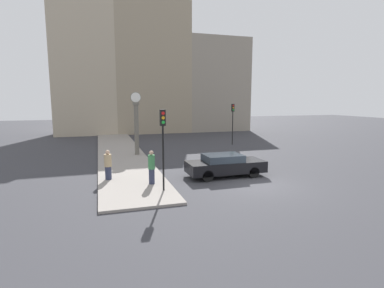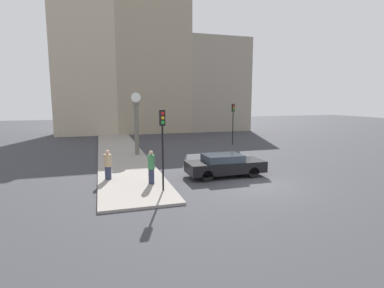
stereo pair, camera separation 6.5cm
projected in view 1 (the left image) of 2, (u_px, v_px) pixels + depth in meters
ground_plane at (256, 184)px, 15.99m from camera, size 120.00×120.00×0.00m
sidewalk_corner at (120, 153)px, 25.22m from camera, size 3.64×27.47×0.12m
building_row at (151, 73)px, 40.66m from camera, size 26.32×5.00×17.79m
sedan_car at (225, 165)px, 17.52m from camera, size 4.56×1.81×1.32m
traffic_light_near at (163, 133)px, 14.07m from camera, size 0.26×0.24×3.90m
traffic_light_far at (233, 116)px, 29.75m from camera, size 0.26×0.24×4.08m
street_clock at (136, 125)px, 23.63m from camera, size 0.82×0.46×4.95m
pedestrian_green_hoodie at (152, 167)px, 15.50m from camera, size 0.35×0.35×1.76m
pedestrian_tan_coat at (108, 165)px, 16.39m from camera, size 0.40×0.40×1.63m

